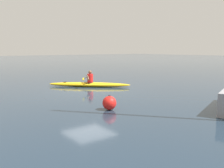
# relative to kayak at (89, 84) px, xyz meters

# --- Properties ---
(ground_plane) EXTENTS (160.00, 160.00, 0.00)m
(ground_plane) POSITION_rel_kayak_xyz_m (0.83, 1.26, -0.14)
(ground_plane) COLOR #1E2D3D
(kayak) EXTENTS (4.16, 4.03, 0.28)m
(kayak) POSITION_rel_kayak_xyz_m (0.00, 0.00, 0.00)
(kayak) COLOR #EAB214
(kayak) RESTS_ON ground
(kayaker) EXTENTS (1.71, 1.78, 0.74)m
(kayaker) POSITION_rel_kayak_xyz_m (-0.04, 0.04, 0.45)
(kayaker) COLOR red
(kayaker) RESTS_ON kayak
(mooring_buoy_white_far) EXTENTS (0.54, 0.54, 0.58)m
(mooring_buoy_white_far) POSITION_rel_kayak_xyz_m (2.61, 5.58, 0.13)
(mooring_buoy_white_far) COLOR red
(mooring_buoy_white_far) RESTS_ON ground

